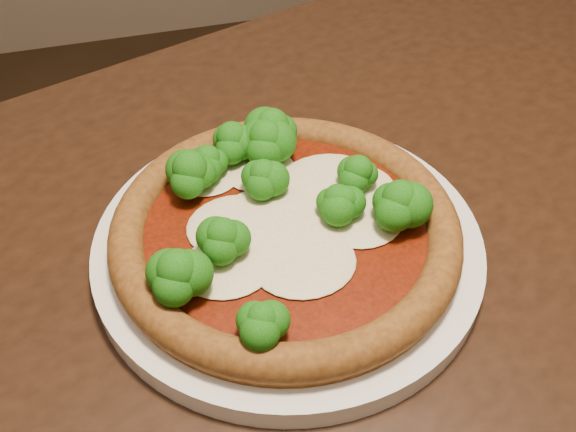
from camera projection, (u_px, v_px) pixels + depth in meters
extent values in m
cube|color=black|center=(372.00, 324.00, 0.48)|extent=(1.32, 1.16, 0.04)
cylinder|color=black|center=(432.00, 181.00, 1.17)|extent=(0.06, 0.06, 0.71)
cylinder|color=white|center=(288.00, 244.00, 0.50)|extent=(0.30, 0.30, 0.02)
cylinder|color=brown|center=(286.00, 234.00, 0.49)|extent=(0.26, 0.26, 0.01)
torus|color=brown|center=(286.00, 228.00, 0.48)|extent=(0.26, 0.26, 0.03)
cylinder|color=#671604|center=(286.00, 227.00, 0.48)|extent=(0.21, 0.21, 0.00)
ellipsoid|color=beige|center=(236.00, 225.00, 0.48)|extent=(0.08, 0.07, 0.01)
ellipsoid|color=beige|center=(227.00, 266.00, 0.45)|extent=(0.07, 0.06, 0.01)
ellipsoid|color=beige|center=(208.00, 177.00, 0.52)|extent=(0.05, 0.05, 0.00)
ellipsoid|color=beige|center=(285.00, 225.00, 0.48)|extent=(0.11, 0.10, 0.01)
ellipsoid|color=beige|center=(303.00, 262.00, 0.45)|extent=(0.08, 0.07, 0.01)
ellipsoid|color=beige|center=(356.00, 187.00, 0.51)|extent=(0.06, 0.06, 0.01)
ellipsoid|color=beige|center=(259.00, 170.00, 0.53)|extent=(0.06, 0.05, 0.00)
ellipsoid|color=beige|center=(329.00, 185.00, 0.51)|extent=(0.09, 0.08, 0.01)
ellipsoid|color=beige|center=(360.00, 220.00, 0.48)|extent=(0.07, 0.06, 0.01)
ellipsoid|color=#248B16|center=(232.00, 139.00, 0.52)|extent=(0.04, 0.04, 0.04)
ellipsoid|color=#248B16|center=(262.00, 321.00, 0.40)|extent=(0.04, 0.04, 0.03)
ellipsoid|color=#248B16|center=(358.00, 172.00, 0.49)|extent=(0.04, 0.04, 0.03)
ellipsoid|color=#248B16|center=(178.00, 272.00, 0.42)|extent=(0.05, 0.05, 0.04)
ellipsoid|color=#248B16|center=(190.00, 171.00, 0.49)|extent=(0.05, 0.05, 0.04)
ellipsoid|color=#248B16|center=(263.00, 176.00, 0.49)|extent=(0.04, 0.04, 0.03)
ellipsoid|color=#248B16|center=(400.00, 201.00, 0.47)|extent=(0.05, 0.05, 0.04)
ellipsoid|color=#248B16|center=(208.00, 160.00, 0.51)|extent=(0.04, 0.04, 0.03)
ellipsoid|color=#248B16|center=(272.00, 128.00, 0.53)|extent=(0.05, 0.05, 0.04)
ellipsoid|color=#248B16|center=(223.00, 237.00, 0.44)|extent=(0.04, 0.04, 0.04)
ellipsoid|color=#248B16|center=(343.00, 201.00, 0.47)|extent=(0.04, 0.04, 0.03)
ellipsoid|color=#248B16|center=(266.00, 139.00, 0.52)|extent=(0.05, 0.05, 0.04)
ellipsoid|color=#248B16|center=(338.00, 200.00, 0.47)|extent=(0.04, 0.04, 0.03)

